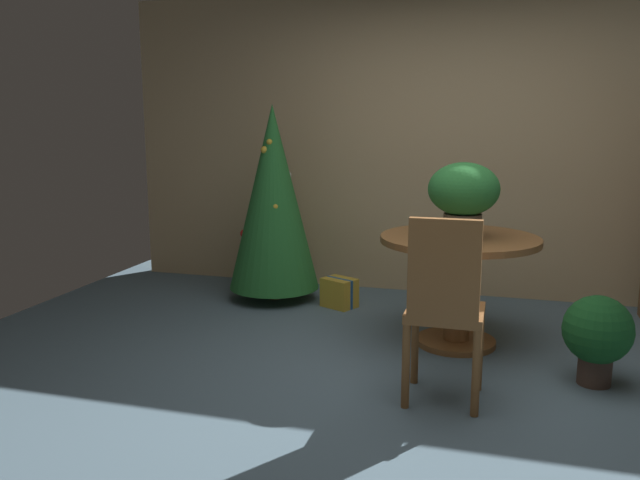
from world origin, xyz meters
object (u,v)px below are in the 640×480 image
(round_dining_table, at_px, (459,268))
(potted_plant, at_px, (598,333))
(gift_box_gold, at_px, (339,293))
(holiday_tree, at_px, (273,198))
(flower_vase, at_px, (464,193))
(wooden_chair_near, at_px, (445,302))

(round_dining_table, xyz_separation_m, potted_plant, (0.83, -0.47, -0.23))
(round_dining_table, relative_size, gift_box_gold, 3.31)
(gift_box_gold, bearing_deg, potted_plant, -31.44)
(holiday_tree, bearing_deg, round_dining_table, -24.66)
(flower_vase, distance_m, wooden_chair_near, 1.05)
(flower_vase, bearing_deg, gift_box_gold, 145.22)
(wooden_chair_near, distance_m, potted_plant, 1.02)
(round_dining_table, height_order, holiday_tree, holiday_tree)
(round_dining_table, xyz_separation_m, flower_vase, (0.02, -0.05, 0.51))
(flower_vase, relative_size, holiday_tree, 0.30)
(holiday_tree, xyz_separation_m, gift_box_gold, (0.59, -0.08, -0.75))
(wooden_chair_near, height_order, gift_box_gold, wooden_chair_near)
(round_dining_table, distance_m, potted_plant, 0.98)
(round_dining_table, xyz_separation_m, gift_box_gold, (-0.99, 0.65, -0.42))
(flower_vase, height_order, holiday_tree, holiday_tree)
(gift_box_gold, bearing_deg, holiday_tree, 172.41)
(holiday_tree, bearing_deg, gift_box_gold, -7.59)
(holiday_tree, relative_size, gift_box_gold, 5.14)
(flower_vase, distance_m, gift_box_gold, 1.54)
(flower_vase, bearing_deg, potted_plant, -26.93)
(round_dining_table, relative_size, holiday_tree, 0.64)
(gift_box_gold, bearing_deg, wooden_chair_near, -58.75)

